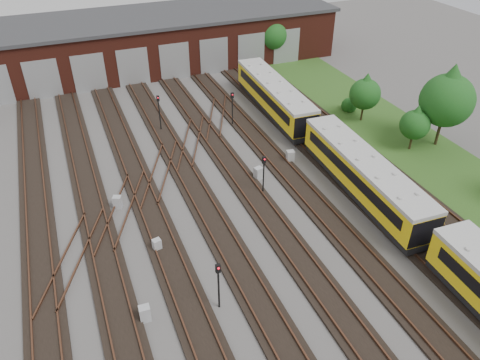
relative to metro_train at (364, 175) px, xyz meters
name	(u,v)px	position (x,y,z in m)	size (l,w,h in m)	color
ground	(274,271)	(-10.00, -4.98, -1.91)	(120.00, 120.00, 0.00)	#4C4947
track_network	(268,264)	(-10.17, -4.39, -1.80)	(30.40, 70.00, 0.33)	black
maintenance_shed	(138,42)	(-10.01, 35.00, 1.29)	(51.00, 12.50, 6.35)	#501D14
grass_verge	(410,144)	(9.00, 5.02, -1.88)	(8.00, 55.00, 0.05)	#254517
metro_train	(364,175)	(0.00, 0.00, 0.00)	(3.32, 47.03, 3.08)	black
signal_mast_0	(218,280)	(-14.32, -6.45, 0.31)	(0.29, 0.28, 3.46)	black
signal_mast_1	(159,109)	(-12.02, 16.58, 0.46)	(0.29, 0.28, 3.73)	black
signal_mast_2	(264,170)	(-7.07, 3.19, 0.27)	(0.29, 0.27, 3.39)	black
signal_mast_3	(232,105)	(-5.09, 14.95, 0.36)	(0.28, 0.26, 3.55)	black
relay_cabinet_0	(145,313)	(-18.59, -5.72, -1.38)	(0.63, 0.53, 1.05)	#A9ABAE
relay_cabinet_1	(118,202)	(-18.17, 5.61, -1.39)	(0.62, 0.52, 1.04)	#A9ABAE
relay_cabinet_2	(157,245)	(-16.54, -0.20, -1.45)	(0.55, 0.46, 0.92)	#A9ABAE
relay_cabinet_3	(258,173)	(-6.60, 5.20, -1.37)	(0.65, 0.54, 1.08)	#A9ABAE
relay_cabinet_4	(290,156)	(-2.90, 6.59, -1.37)	(0.65, 0.54, 1.09)	#A9ABAE
tree_0	(272,31)	(6.37, 30.02, 2.17)	(3.83, 3.83, 6.35)	#332917
tree_1	(366,91)	(7.57, 11.01, 1.38)	(3.09, 3.09, 5.12)	#332917
tree_2	(448,94)	(11.17, 4.16, 3.17)	(4.77, 4.77, 7.90)	#332917
tree_3	(416,121)	(8.35, 4.38, 0.94)	(2.68, 2.68, 4.44)	#332917
bush_1	(349,103)	(7.69, 13.51, -1.09)	(1.65, 1.65, 1.65)	#144614
bush_2	(358,94)	(10.33, 15.73, -1.34)	(1.15, 1.15, 1.15)	#144614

